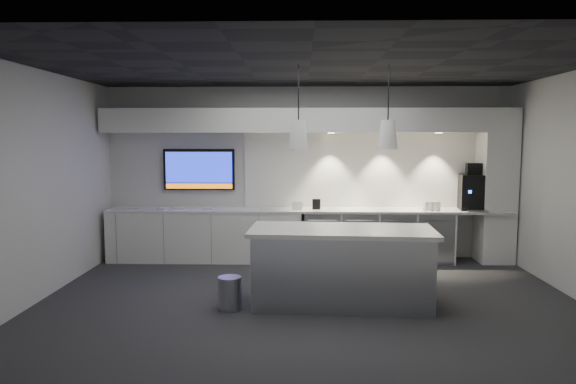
{
  "coord_description": "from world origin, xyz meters",
  "views": [
    {
      "loc": [
        -0.11,
        -6.53,
        2.11
      ],
      "look_at": [
        -0.3,
        1.1,
        1.31
      ],
      "focal_mm": 32.0,
      "sensor_mm": 36.0,
      "label": 1
    }
  ],
  "objects_px": {
    "wall_tv": "(199,170)",
    "bin": "(230,293)",
    "island": "(341,266)",
    "coffee_machine": "(473,190)"
  },
  "relations": [
    {
      "from": "wall_tv",
      "to": "island",
      "type": "distance_m",
      "value": 3.64
    },
    {
      "from": "bin",
      "to": "coffee_machine",
      "type": "height_order",
      "value": "coffee_machine"
    },
    {
      "from": "wall_tv",
      "to": "bin",
      "type": "relative_size",
      "value": 3.07
    },
    {
      "from": "bin",
      "to": "island",
      "type": "bearing_deg",
      "value": 9.07
    },
    {
      "from": "wall_tv",
      "to": "coffee_machine",
      "type": "xyz_separation_m",
      "value": [
        4.71,
        -0.25,
        -0.33
      ]
    },
    {
      "from": "bin",
      "to": "coffee_machine",
      "type": "distance_m",
      "value": 4.7
    },
    {
      "from": "wall_tv",
      "to": "bin",
      "type": "xyz_separation_m",
      "value": [
        0.92,
        -2.82,
        -1.36
      ]
    },
    {
      "from": "wall_tv",
      "to": "island",
      "type": "relative_size",
      "value": 0.53
    },
    {
      "from": "bin",
      "to": "coffee_machine",
      "type": "relative_size",
      "value": 0.51
    },
    {
      "from": "island",
      "to": "wall_tv",
      "type": "bearing_deg",
      "value": 134.9
    }
  ]
}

